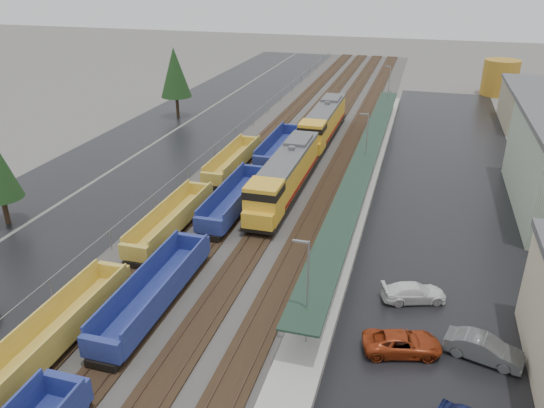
# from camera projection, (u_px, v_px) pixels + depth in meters

# --- Properties ---
(ballast_strip) EXTENTS (20.00, 160.00, 0.08)m
(ballast_strip) POSITION_uv_depth(u_px,v_px,m) (302.00, 148.00, 71.59)
(ballast_strip) COLOR #302D2B
(ballast_strip) RESTS_ON ground
(trackbed) EXTENTS (14.60, 160.00, 0.22)m
(trackbed) POSITION_uv_depth(u_px,v_px,m) (302.00, 147.00, 71.54)
(trackbed) COLOR black
(trackbed) RESTS_ON ground
(west_parking_lot) EXTENTS (10.00, 160.00, 0.02)m
(west_parking_lot) POSITION_uv_depth(u_px,v_px,m) (199.00, 139.00, 75.36)
(west_parking_lot) COLOR black
(west_parking_lot) RESTS_ON ground
(west_road) EXTENTS (9.00, 160.00, 0.02)m
(west_road) POSITION_uv_depth(u_px,v_px,m) (136.00, 133.00, 77.87)
(west_road) COLOR black
(west_road) RESTS_ON ground
(east_commuter_lot) EXTENTS (16.00, 100.00, 0.02)m
(east_commuter_lot) POSITION_uv_depth(u_px,v_px,m) (450.00, 191.00, 58.08)
(east_commuter_lot) COLOR black
(east_commuter_lot) RESTS_ON ground
(station_platform) EXTENTS (3.00, 80.00, 8.00)m
(station_platform) POSITION_uv_depth(u_px,v_px,m) (364.00, 176.00, 60.18)
(station_platform) COLOR #9E9B93
(station_platform) RESTS_ON ground
(chainlink_fence) EXTENTS (0.08, 160.04, 2.02)m
(chainlink_fence) POSITION_uv_depth(u_px,v_px,m) (232.00, 134.00, 71.95)
(chainlink_fence) COLOR gray
(chainlink_fence) RESTS_ON ground
(distant_hills) EXTENTS (301.00, 140.00, 25.20)m
(distant_hills) POSITION_uv_depth(u_px,v_px,m) (516.00, 32.00, 192.12)
(distant_hills) COLOR #52634D
(distant_hills) RESTS_ON ground
(tree_west_far) EXTENTS (4.84, 4.84, 11.00)m
(tree_west_far) POSITION_uv_depth(u_px,v_px,m) (175.00, 72.00, 83.16)
(tree_west_far) COLOR #332316
(tree_west_far) RESTS_ON ground
(tree_east) EXTENTS (4.40, 4.40, 10.00)m
(tree_east) POSITION_uv_depth(u_px,v_px,m) (540.00, 121.00, 60.14)
(tree_east) COLOR #332316
(tree_east) RESTS_ON ground
(locomotive_lead) EXTENTS (3.18, 20.94, 4.74)m
(locomotive_lead) POSITION_uv_depth(u_px,v_px,m) (285.00, 176.00, 55.22)
(locomotive_lead) COLOR black
(locomotive_lead) RESTS_ON ground
(locomotive_trail) EXTENTS (3.18, 20.94, 4.74)m
(locomotive_trail) POSITION_uv_depth(u_px,v_px,m) (323.00, 123.00, 73.58)
(locomotive_trail) COLOR black
(locomotive_trail) RESTS_ON ground
(well_string_yellow) EXTENTS (2.59, 81.06, 2.30)m
(well_string_yellow) POSITION_uv_depth(u_px,v_px,m) (58.00, 331.00, 34.19)
(well_string_yellow) COLOR gold
(well_string_yellow) RESTS_ON ground
(well_string_blue) EXTENTS (2.78, 82.76, 2.47)m
(well_string_blue) POSITION_uv_depth(u_px,v_px,m) (155.00, 292.00, 38.09)
(well_string_blue) COLOR navy
(well_string_blue) RESTS_ON ground
(storage_tank) EXTENTS (6.50, 6.50, 6.50)m
(storage_tank) POSITION_uv_depth(u_px,v_px,m) (500.00, 78.00, 99.01)
(storage_tank) COLOR #B07E23
(storage_tank) RESTS_ON ground
(parked_car_east_b) EXTENTS (3.53, 5.44, 1.39)m
(parked_car_east_b) POSITION_uv_depth(u_px,v_px,m) (402.00, 343.00, 33.79)
(parked_car_east_b) COLOR #9B3413
(parked_car_east_b) RESTS_ON ground
(parked_car_east_c) EXTENTS (3.37, 5.07, 1.37)m
(parked_car_east_c) POSITION_uv_depth(u_px,v_px,m) (414.00, 293.00, 38.99)
(parked_car_east_c) COLOR white
(parked_car_east_c) RESTS_ON ground
(parked_car_east_e) EXTENTS (2.86, 5.04, 1.57)m
(parked_car_east_e) POSITION_uv_depth(u_px,v_px,m) (484.00, 349.00, 33.16)
(parked_car_east_e) COLOR #525557
(parked_car_east_e) RESTS_ON ground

